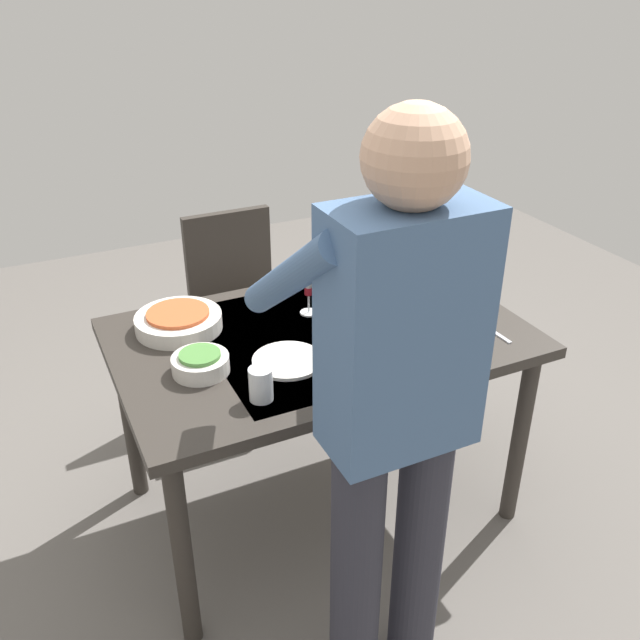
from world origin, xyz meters
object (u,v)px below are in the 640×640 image
object	(u,v)px
person_server	(394,407)
wine_glass_left	(339,362)
water_cup_near_left	(353,266)
dinner_plate_near	(288,360)
wine_bottle	(341,281)
chair_near	(238,300)
side_bowl_salad	(200,363)
water_cup_far_left	(261,384)
dining_table	(320,354)
serving_bowl_pasta	(179,321)
water_cup_far_right	(413,329)
water_cup_near_right	(461,293)
wine_glass_right	(309,287)

from	to	relation	value
person_server	wine_glass_left	xyz separation A→B (m)	(-0.04, -0.36, -0.08)
water_cup_near_left	dinner_plate_near	size ratio (longest dim) A/B	0.40
wine_bottle	chair_near	bearing A→B (deg)	-76.43
wine_bottle	side_bowl_salad	distance (m)	0.63
water_cup_far_left	dining_table	bearing A→B (deg)	-139.05
chair_near	serving_bowl_pasta	distance (m)	0.77
water_cup_far_right	water_cup_near_left	bearing A→B (deg)	-96.69
wine_bottle	water_cup_far_left	distance (m)	0.63
person_server	water_cup_near_right	size ratio (longest dim) A/B	15.62
dining_table	wine_bottle	xyz separation A→B (m)	(-0.15, -0.13, 0.20)
side_bowl_salad	dinner_plate_near	distance (m)	0.28
water_cup_near_left	water_cup_near_right	xyz separation A→B (m)	(-0.24, 0.40, 0.01)
wine_glass_right	side_bowl_salad	world-z (taller)	wine_glass_right
wine_bottle	wine_glass_left	distance (m)	0.54
water_cup_near_left	water_cup_far_right	xyz separation A→B (m)	(0.06, 0.54, 0.00)
person_server	wine_glass_right	distance (m)	0.87
water_cup_far_right	dinner_plate_near	size ratio (longest dim) A/B	0.41
dinner_plate_near	water_cup_near_left	bearing A→B (deg)	-135.51
water_cup_far_left	side_bowl_salad	distance (m)	0.25
wine_bottle	water_cup_near_right	bearing A→B (deg)	157.49
water_cup_near_left	side_bowl_salad	xyz separation A→B (m)	(0.76, 0.42, -0.01)
wine_bottle	water_cup_near_right	xyz separation A→B (m)	(-0.41, 0.17, -0.06)
dinner_plate_near	side_bowl_salad	bearing A→B (deg)	-13.45
dinner_plate_near	person_server	bearing A→B (deg)	93.71
chair_near	water_cup_near_left	xyz separation A→B (m)	(-0.34, 0.47, 0.29)
side_bowl_salad	dining_table	bearing A→B (deg)	-171.81
wine_glass_left	wine_glass_right	size ratio (longest dim) A/B	1.00
wine_glass_left	water_cup_near_left	size ratio (longest dim) A/B	1.66
water_cup_near_right	water_cup_far_left	size ratio (longest dim) A/B	1.05
serving_bowl_pasta	side_bowl_salad	distance (m)	0.30
dining_table	person_server	xyz separation A→B (m)	(0.14, 0.71, 0.27)
water_cup_near_right	dinner_plate_near	bearing A→B (deg)	6.94
water_cup_far_left	person_server	bearing A→B (deg)	113.92
water_cup_far_right	dinner_plate_near	xyz separation A→B (m)	(0.43, -0.06, -0.04)
wine_glass_right	serving_bowl_pasta	xyz separation A→B (m)	(0.46, -0.09, -0.07)
person_server	serving_bowl_pasta	xyz separation A→B (m)	(0.29, -0.94, -0.15)
water_cup_near_right	dinner_plate_near	distance (m)	0.74
person_server	wine_bottle	size ratio (longest dim) A/B	5.71
wine_glass_right	water_cup_near_left	xyz separation A→B (m)	(-0.29, -0.21, -0.06)
water_cup_far_right	dinner_plate_near	bearing A→B (deg)	-7.55
chair_near	serving_bowl_pasta	world-z (taller)	chair_near
serving_bowl_pasta	water_cup_far_right	bearing A→B (deg)	148.58
water_cup_near_right	wine_glass_right	bearing A→B (deg)	-19.35
person_server	water_cup_far_left	world-z (taller)	person_server
wine_glass_left	side_bowl_salad	bearing A→B (deg)	-39.62
wine_glass_left	water_cup_far_right	world-z (taller)	wine_glass_left
person_server	dinner_plate_near	bearing A→B (deg)	-86.29
wine_glass_left	side_bowl_salad	distance (m)	0.45
side_bowl_salad	serving_bowl_pasta	bearing A→B (deg)	-92.23
water_cup_near_left	water_cup_near_right	world-z (taller)	water_cup_near_right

